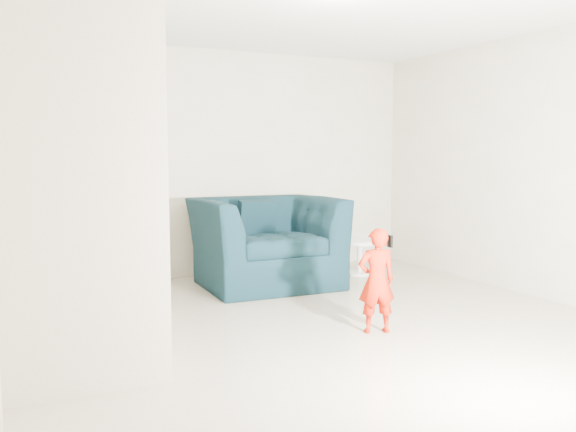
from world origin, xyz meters
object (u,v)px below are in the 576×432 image
object	(u,v)px
toddler	(376,281)
staircase	(68,224)
side_table	(360,252)
armchair	(266,242)

from	to	relation	value
toddler	staircase	bearing A→B (deg)	-2.06
side_table	staircase	size ratio (longest dim) A/B	0.12
toddler	staircase	world-z (taller)	staircase
armchair	toddler	size ratio (longest dim) A/B	1.73
toddler	side_table	world-z (taller)	toddler
armchair	toddler	distance (m)	2.07
side_table	staircase	xyz separation A→B (m)	(-3.49, -1.42, 0.66)
side_table	armchair	bearing A→B (deg)	-177.94
side_table	staircase	distance (m)	3.83
armchair	staircase	world-z (taller)	staircase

